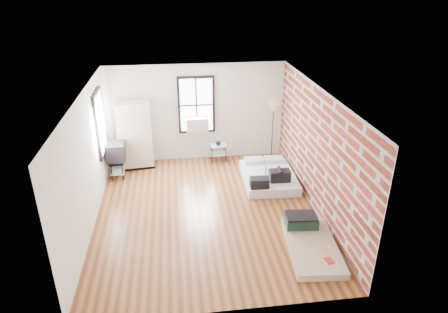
{
  "coord_description": "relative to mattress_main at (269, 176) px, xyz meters",
  "views": [
    {
      "loc": [
        -0.62,
        -7.82,
        5.04
      ],
      "look_at": [
        0.44,
        0.3,
        1.25
      ],
      "focal_mm": 32.0,
      "sensor_mm": 36.0,
      "label": 1
    }
  ],
  "objects": [
    {
      "name": "ground",
      "position": [
        -1.74,
        -1.26,
        -0.16
      ],
      "size": [
        6.0,
        6.0,
        0.0
      ],
      "primitive_type": "plane",
      "color": "#552C16",
      "rests_on": "ground"
    },
    {
      "name": "side_table",
      "position": [
        -1.16,
        1.46,
        0.24
      ],
      "size": [
        0.46,
        0.37,
        0.59
      ],
      "rotation": [
        0.0,
        0.0,
        0.03
      ],
      "color": "black",
      "rests_on": "ground"
    },
    {
      "name": "mattress_main",
      "position": [
        0.0,
        0.0,
        0.0
      ],
      "size": [
        1.39,
        1.84,
        0.58
      ],
      "rotation": [
        0.0,
        0.0,
        -0.04
      ],
      "color": "white",
      "rests_on": "ground"
    },
    {
      "name": "wardrobe",
      "position": [
        -3.49,
        1.39,
        0.79
      ],
      "size": [
        1.01,
        0.65,
        1.9
      ],
      "rotation": [
        0.0,
        0.0,
        0.1
      ],
      "color": "black",
      "rests_on": "ground"
    },
    {
      "name": "floor_lamp",
      "position": [
        0.41,
        1.39,
        1.38
      ],
      "size": [
        0.38,
        0.38,
        1.79
      ],
      "color": "#322710",
      "rests_on": "ground"
    },
    {
      "name": "tv_stand",
      "position": [
        -3.96,
        0.84,
        0.53
      ],
      "size": [
        0.51,
        0.7,
        0.96
      ],
      "rotation": [
        0.0,
        0.0,
        0.05
      ],
      "color": "black",
      "rests_on": "ground"
    },
    {
      "name": "mattress_bare",
      "position": [
        0.2,
        -2.75,
        -0.04
      ],
      "size": [
        1.12,
        1.89,
        0.39
      ],
      "rotation": [
        0.0,
        0.0,
        -0.09
      ],
      "color": "tan",
      "rests_on": "ground"
    },
    {
      "name": "room_shell",
      "position": [
        -1.51,
        -0.89,
        1.58
      ],
      "size": [
        5.02,
        6.02,
        2.8
      ],
      "color": "silver",
      "rests_on": "ground"
    }
  ]
}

